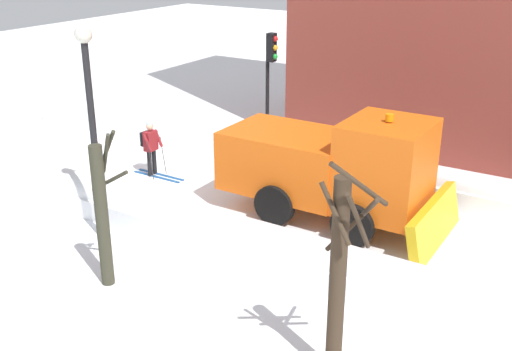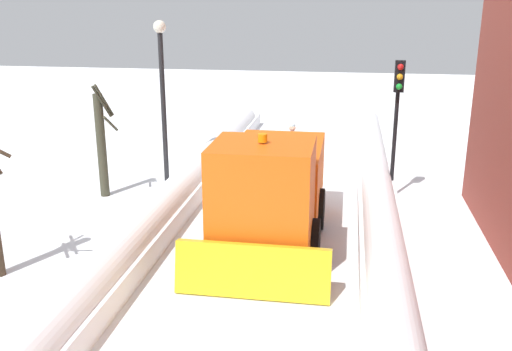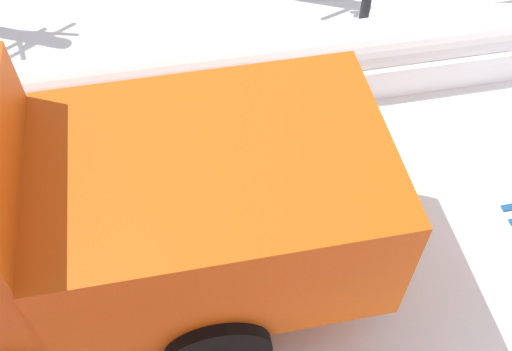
% 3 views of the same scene
% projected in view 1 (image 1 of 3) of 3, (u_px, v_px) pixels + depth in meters
% --- Properties ---
extents(ground_plane, '(80.00, 80.00, 0.00)m').
position_uv_depth(ground_plane, '(483.00, 259.00, 14.59)').
color(ground_plane, white).
extents(snowbank_left, '(1.10, 36.00, 1.02)m').
position_uv_depth(snowbank_left, '(511.00, 200.00, 16.69)').
color(snowbank_left, white).
rests_on(snowbank_left, ground).
extents(snowbank_right, '(1.10, 36.00, 0.99)m').
position_uv_depth(snowbank_right, '(451.00, 301.00, 12.18)').
color(snowbank_right, white).
rests_on(snowbank_right, ground).
extents(plow_truck, '(3.20, 5.98, 3.12)m').
position_uv_depth(plow_truck, '(334.00, 167.00, 16.13)').
color(plow_truck, orange).
rests_on(plow_truck, ground).
extents(skier, '(0.62, 1.80, 1.81)m').
position_uv_depth(skier, '(151.00, 145.00, 19.29)').
color(skier, black).
rests_on(skier, ground).
extents(traffic_light_pole, '(0.28, 0.42, 4.19)m').
position_uv_depth(traffic_light_pole, '(270.00, 72.00, 20.01)').
color(traffic_light_pole, black).
rests_on(traffic_light_pole, ground).
extents(street_lamp, '(0.40, 0.40, 5.25)m').
position_uv_depth(street_lamp, '(91.00, 110.00, 14.36)').
color(street_lamp, black).
rests_on(street_lamp, ground).
extents(bare_tree_near, '(0.55, 1.02, 3.54)m').
position_uv_depth(bare_tree_near, '(102.00, 213.00, 13.01)').
color(bare_tree_near, '#39392A').
rests_on(bare_tree_near, ground).
extents(bare_tree_mid, '(1.40, 1.05, 4.16)m').
position_uv_depth(bare_tree_mid, '(339.00, 274.00, 10.08)').
color(bare_tree_mid, '#3C2E20').
rests_on(bare_tree_mid, ground).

